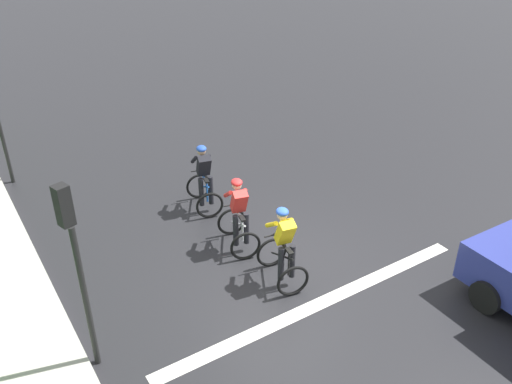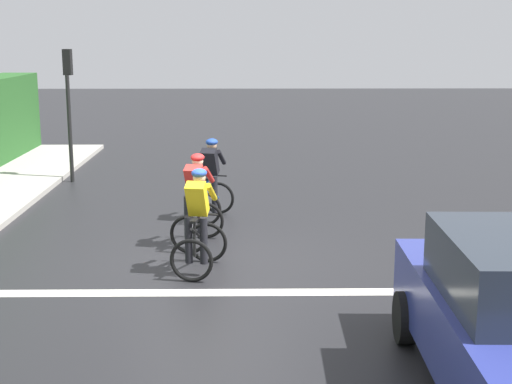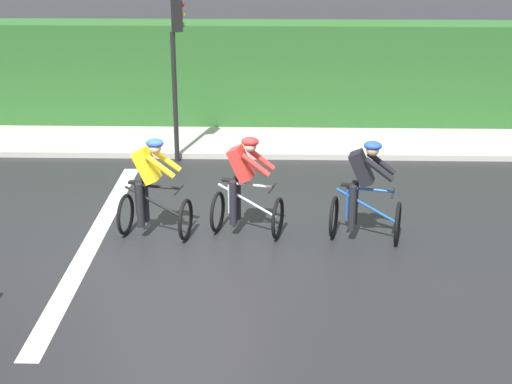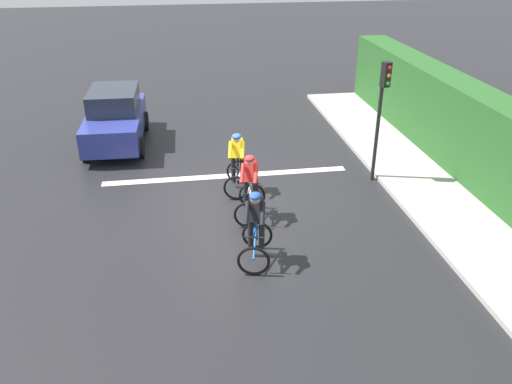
# 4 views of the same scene
# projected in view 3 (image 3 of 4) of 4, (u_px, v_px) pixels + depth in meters

# --- Properties ---
(ground_plane) EXTENTS (80.00, 80.00, 0.00)m
(ground_plane) POSITION_uv_depth(u_px,v_px,m) (180.00, 241.00, 12.24)
(ground_plane) COLOR black
(sidewalk_kerb) EXTENTS (2.80, 21.36, 0.12)m
(sidewalk_kerb) POSITION_uv_depth(u_px,v_px,m) (296.00, 138.00, 17.38)
(sidewalk_kerb) COLOR #ADA89E
(sidewalk_kerb) RESTS_ON ground
(stone_wall_low) EXTENTS (0.44, 21.36, 0.44)m
(stone_wall_low) POSITION_uv_depth(u_px,v_px,m) (295.00, 121.00, 18.16)
(stone_wall_low) COLOR gray
(stone_wall_low) RESTS_ON ground
(hedge_wall) EXTENTS (1.10, 21.36, 2.48)m
(hedge_wall) POSITION_uv_depth(u_px,v_px,m) (296.00, 76.00, 18.08)
(hedge_wall) COLOR #265623
(hedge_wall) RESTS_ON ground
(road_marking_stop_line) EXTENTS (7.00, 0.30, 0.01)m
(road_marking_stop_line) POSITION_uv_depth(u_px,v_px,m) (93.00, 240.00, 12.27)
(road_marking_stop_line) COLOR silver
(road_marking_stop_line) RESTS_ON ground
(cyclist_lead) EXTENTS (0.91, 1.21, 1.66)m
(cyclist_lead) POSITION_uv_depth(u_px,v_px,m) (364.00, 193.00, 12.03)
(cyclist_lead) COLOR black
(cyclist_lead) RESTS_ON ground
(cyclist_second) EXTENTS (0.92, 1.21, 1.66)m
(cyclist_second) POSITION_uv_depth(u_px,v_px,m) (245.00, 188.00, 12.23)
(cyclist_second) COLOR black
(cyclist_second) RESTS_ON ground
(cyclist_mid) EXTENTS (0.87, 1.19, 1.66)m
(cyclist_mid) POSITION_uv_depth(u_px,v_px,m) (152.00, 190.00, 12.15)
(cyclist_mid) COLOR black
(cyclist_mid) RESTS_ON ground
(traffic_light_near_crossing) EXTENTS (0.25, 0.31, 3.34)m
(traffic_light_near_crossing) POSITION_uv_depth(u_px,v_px,m) (176.00, 55.00, 15.25)
(traffic_light_near_crossing) COLOR black
(traffic_light_near_crossing) RESTS_ON ground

